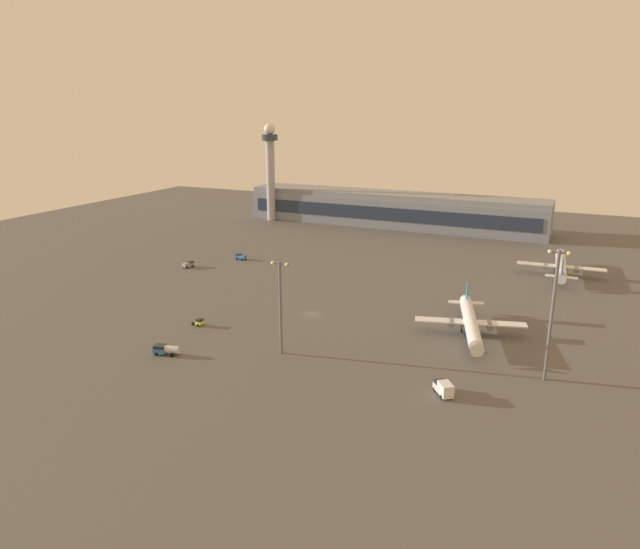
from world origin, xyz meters
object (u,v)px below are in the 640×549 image
object	(u,v)px
apron_light_west	(280,301)
apron_light_east	(553,308)
control_tower	(270,166)
fuel_truck	(166,349)
airplane_taxiway_distant	(470,322)
cargo_loader	(241,257)
airplane_near_gate	(561,266)
pushback_tug	(199,322)
catering_truck	(444,388)
maintenance_van	(188,264)

from	to	relation	value
apron_light_west	apron_light_east	bearing A→B (deg)	11.06
control_tower	fuel_truck	bearing A→B (deg)	-69.31
fuel_truck	airplane_taxiway_distant	bearing A→B (deg)	-69.70
control_tower	cargo_loader	world-z (taller)	control_tower
control_tower	airplane_taxiway_distant	bearing A→B (deg)	-43.31
control_tower	airplane_taxiway_distant	distance (m)	172.05
airplane_near_gate	apron_light_west	world-z (taller)	apron_light_west
airplane_taxiway_distant	airplane_near_gate	xyz separation A→B (m)	(18.51, 68.41, 0.11)
airplane_taxiway_distant	cargo_loader	size ratio (longest dim) A/B	8.29
cargo_loader	pushback_tug	xyz separation A→B (m)	(27.41, -64.58, -0.11)
catering_truck	apron_light_east	distance (m)	28.53
pushback_tug	apron_light_east	xyz separation A→B (m)	(87.31, 4.75, 15.34)
catering_truck	apron_light_west	distance (m)	42.13
airplane_taxiway_distant	maintenance_van	size ratio (longest dim) A/B	7.97
cargo_loader	apron_light_west	distance (m)	91.56
pushback_tug	fuel_truck	distance (m)	19.39
airplane_taxiway_distant	airplane_near_gate	bearing A→B (deg)	-120.21
cargo_loader	fuel_truck	bearing A→B (deg)	-153.19
pushback_tug	apron_light_east	bearing A→B (deg)	102.27
airplane_taxiway_distant	apron_light_west	size ratio (longest dim) A/B	1.57
cargo_loader	pushback_tug	bearing A→B (deg)	-150.83
airplane_taxiway_distant	apron_light_east	bearing A→B (deg)	120.84
maintenance_van	apron_light_east	world-z (taller)	apron_light_east
control_tower	maintenance_van	distance (m)	98.83
airplane_taxiway_distant	maintenance_van	distance (m)	109.23
catering_truck	fuel_truck	bearing A→B (deg)	151.32
airplane_near_gate	pushback_tug	size ratio (longest dim) A/B	11.31
control_tower	airplane_near_gate	world-z (taller)	control_tower
airplane_taxiway_distant	cargo_loader	world-z (taller)	airplane_taxiway_distant
control_tower	catering_truck	size ratio (longest dim) A/B	8.20
airplane_taxiway_distant	cargo_loader	distance (m)	103.60
apron_light_east	apron_light_west	bearing A→B (deg)	-168.94
control_tower	apron_light_west	distance (m)	170.60
apron_light_west	pushback_tug	bearing A→B (deg)	166.88
fuel_truck	pushback_tug	bearing A→B (deg)	-1.45
maintenance_van	cargo_loader	bearing A→B (deg)	71.62
airplane_taxiway_distant	maintenance_van	xyz separation A→B (m)	(-106.70, 23.24, -2.35)
control_tower	catering_truck	distance (m)	198.53
fuel_truck	airplane_near_gate	bearing A→B (deg)	-50.02
control_tower	maintenance_van	bearing A→B (deg)	-79.57
airplane_near_gate	cargo_loader	world-z (taller)	airplane_near_gate
catering_truck	maintenance_van	distance (m)	122.65
airplane_near_gate	cargo_loader	size ratio (longest dim) A/B	8.68
airplane_taxiway_distant	maintenance_van	world-z (taller)	airplane_taxiway_distant
catering_truck	cargo_loader	distance (m)	122.69
cargo_loader	fuel_truck	world-z (taller)	fuel_truck
airplane_near_gate	cargo_loader	xyz separation A→B (m)	(-113.67, -27.52, -2.46)
fuel_truck	maintenance_van	world-z (taller)	fuel_truck
maintenance_van	apron_light_west	distance (m)	87.22
airplane_near_gate	pushback_tug	xyz separation A→B (m)	(-86.26, -92.10, -2.57)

